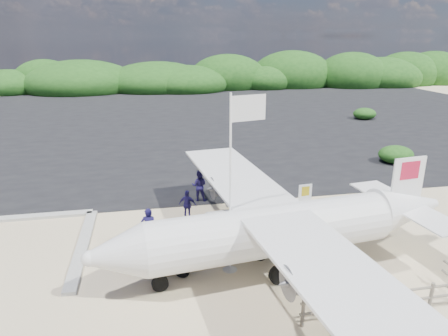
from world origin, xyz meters
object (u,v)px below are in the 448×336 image
Objects in this scene: crew_b at (199,186)px; aircraft_large at (326,122)px; aircraft_small at (104,120)px; flagpole at (230,269)px; crew_a at (149,228)px; crew_c at (188,205)px; signboard at (260,239)px; baggage_cart at (162,266)px.

aircraft_large is (15.96, 18.53, -0.88)m from crew_b.
flagpole is at bearing 98.09° from aircraft_small.
crew_b reaches higher than aircraft_small.
aircraft_large reaches higher than aircraft_small.
crew_a is 29.88m from aircraft_large.
crew_a is at bearing 74.41° from crew_c.
aircraft_large reaches higher than crew_b.
flagpole is 3.90× the size of crew_b.
signboard is 4.11m from crew_c.
flagpole is 0.40× the size of aircraft_large.
baggage_cart is 0.45× the size of aircraft_small.
flagpole is at bearing 108.82° from crew_b.
crew_c is 0.09× the size of aircraft_large.
baggage_cart is at bearing 86.47° from crew_b.
crew_b is 0.10× the size of aircraft_large.
crew_a is at bearing 76.21° from crew_b.
aircraft_small is (-7.55, 31.16, 0.00)m from flagpole.
aircraft_small is at bearing -56.41° from crew_b.
aircraft_large is at bearing 75.74° from baggage_cart.
flagpole reaches higher than signboard.
crew_b reaches higher than crew_c.
aircraft_small is at bearing -54.55° from crew_c.
flagpole reaches higher than aircraft_large.
aircraft_large is at bearing 70.18° from signboard.
crew_a reaches higher than baggage_cart.
aircraft_large is at bearing -107.33° from crew_c.
crew_c reaches higher than signboard.
aircraft_large is (16.84, 20.75, -0.76)m from crew_c.
crew_b is (2.33, 6.32, 0.88)m from baggage_cart.
aircraft_large is at bearing -114.02° from crew_b.
signboard is 1.18× the size of crew_c.
crew_c is (1.45, 4.09, 0.76)m from baggage_cart.
crew_b is (-0.26, 7.10, 0.88)m from flagpole.
crew_a reaches higher than signboard.
flagpole reaches higher than baggage_cart.
baggage_cart is 0.41× the size of flagpole.
crew_b is at bearing 123.45° from signboard.
signboard is 0.28× the size of aircraft_small.
aircraft_large is (18.75, 23.25, -0.91)m from crew_a.
crew_c is at bearing 85.19° from crew_b.
crew_b is 1.16× the size of crew_c.
crew_a is (-0.45, 1.59, 0.91)m from baggage_cart.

